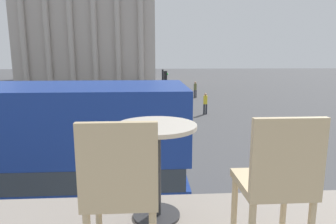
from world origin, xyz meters
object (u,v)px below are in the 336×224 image
pedestrian_white (121,121)px  pedestrian_olive (195,88)px  cafe_dining_table (156,150)px  cafe_chair_1 (277,180)px  pedestrian_yellow (205,102)px  traffic_light_near (76,112)px  plaza_building_left (92,29)px  cafe_chair_0 (121,188)px  pedestrian_grey (4,110)px  traffic_light_mid (164,89)px

pedestrian_white → pedestrian_olive: 17.26m
cafe_dining_table → cafe_chair_1: size_ratio=0.80×
pedestrian_white → pedestrian_yellow: (6.09, 6.63, -0.04)m
cafe_chair_1 → pedestrian_white: 15.70m
cafe_dining_table → traffic_light_near: bearing=106.5°
pedestrian_olive → pedestrian_yellow: bearing=-0.8°
cafe_dining_table → cafe_chair_1: 0.88m
cafe_chair_1 → pedestrian_white: (-2.37, 15.23, -2.99)m
plaza_building_left → traffic_light_near: bearing=-80.8°
pedestrian_yellow → pedestrian_olive: size_ratio=0.95×
cafe_dining_table → cafe_chair_0: (-0.21, -0.60, -0.02)m
cafe_chair_0 → pedestrian_white: size_ratio=0.51×
cafe_chair_1 → pedestrian_grey: 22.04m
traffic_light_mid → pedestrian_olive: size_ratio=2.08×
traffic_light_mid → traffic_light_near: bearing=-124.8°
traffic_light_mid → pedestrian_olive: traffic_light_mid is taller
traffic_light_near → traffic_light_mid: (4.26, 6.14, 0.27)m
plaza_building_left → cafe_chair_0: bearing=-79.6°
pedestrian_white → pedestrian_grey: (-8.25, 3.85, -0.00)m
cafe_chair_1 → pedestrian_white: size_ratio=0.51×
pedestrian_olive → pedestrian_grey: size_ratio=1.03×
pedestrian_grey → pedestrian_yellow: bearing=64.7°
cafe_chair_1 → plaza_building_left: bearing=101.4°
plaza_building_left → cafe_dining_table: bearing=-79.3°
cafe_dining_table → traffic_light_near: 11.97m
cafe_dining_table → pedestrian_white: size_ratio=0.41×
traffic_light_mid → pedestrian_yellow: size_ratio=2.19×
plaza_building_left → pedestrian_olive: 29.94m
pedestrian_olive → pedestrian_grey: (-14.94, -12.06, -0.03)m
traffic_light_mid → pedestrian_olive: bearing=72.6°
pedestrian_white → pedestrian_olive: bearing=98.4°
traffic_light_mid → pedestrian_yellow: traffic_light_mid is taller
pedestrian_white → pedestrian_olive: size_ratio=0.98×
pedestrian_yellow → pedestrian_white: bearing=103.2°
cafe_chair_1 → pedestrian_olive: size_ratio=0.50×
cafe_chair_1 → plaza_building_left: plaza_building_left is taller
cafe_chair_0 → plaza_building_left: size_ratio=0.04×
cafe_chair_0 → cafe_chair_1: size_ratio=1.00×
cafe_chair_0 → pedestrian_yellow: bearing=79.5°
plaza_building_left → pedestrian_olive: (15.41, -24.30, -8.28)m
cafe_chair_0 → traffic_light_near: 12.48m
cafe_chair_1 → plaza_building_left: (-11.09, 55.45, 5.32)m
plaza_building_left → traffic_light_mid: (11.30, -37.43, -6.86)m
cafe_chair_1 → traffic_light_near: size_ratio=0.27×
cafe_chair_1 → pedestrian_grey: (-10.62, 19.08, -2.99)m
cafe_dining_table → traffic_light_mid: (0.90, 17.47, -1.56)m
cafe_chair_1 → plaza_building_left: 56.79m
cafe_dining_table → traffic_light_mid: size_ratio=0.19×
cafe_chair_0 → pedestrian_white: cafe_chair_0 is taller
pedestrian_white → traffic_light_mid: bearing=78.5°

